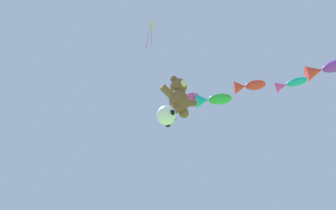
{
  "coord_description": "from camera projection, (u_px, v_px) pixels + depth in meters",
  "views": [
    {
      "loc": [
        -4.27,
        -3.52,
        0.99
      ],
      "look_at": [
        1.99,
        4.33,
        8.49
      ],
      "focal_mm": 24.0,
      "sensor_mm": 36.0,
      "label": 1
    }
  ],
  "objects": [
    {
      "name": "teddy_bear_kite",
      "position": [
        179.0,
        96.0,
        12.33
      ],
      "size": [
        2.51,
        1.11,
        2.55
      ],
      "color": "brown"
    },
    {
      "name": "fish_kite_crimson",
      "position": [
        247.0,
        86.0,
        14.14
      ],
      "size": [
        1.81,
        1.95,
        0.84
      ],
      "color": "red"
    },
    {
      "name": "fish_kite_teal",
      "position": [
        289.0,
        84.0,
        13.54
      ],
      "size": [
        1.27,
        1.84,
        0.66
      ],
      "color": "#19ADB2"
    },
    {
      "name": "fish_kite_magenta",
      "position": [
        183.0,
        99.0,
        15.82
      ],
      "size": [
        1.79,
        2.18,
        0.88
      ],
      "color": "#E53F9E"
    },
    {
      "name": "fish_kite_emerald",
      "position": [
        211.0,
        100.0,
        14.88
      ],
      "size": [
        2.3,
        2.33,
        1.01
      ],
      "color": "green"
    },
    {
      "name": "fish_kite_violet",
      "position": [
        325.0,
        69.0,
        13.26
      ],
      "size": [
        1.83,
        2.5,
        0.96
      ],
      "color": "purple"
    },
    {
      "name": "diamond_kite",
      "position": [
        151.0,
        28.0,
        14.07
      ],
      "size": [
        0.76,
        0.8,
        2.72
      ],
      "color": "yellow"
    },
    {
      "name": "soccer_ball_kite",
      "position": [
        167.0,
        116.0,
        10.93
      ],
      "size": [
        1.07,
        1.07,
        0.99
      ],
      "color": "white"
    }
  ]
}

